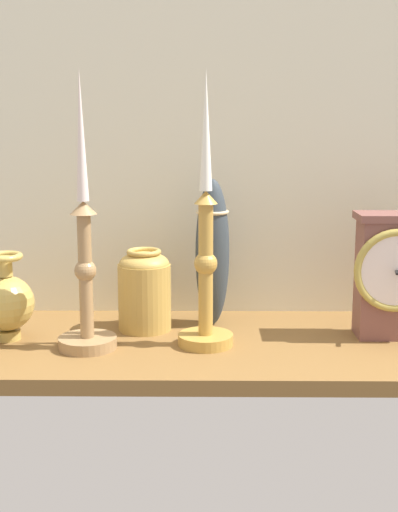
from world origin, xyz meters
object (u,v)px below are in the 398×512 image
(candlestick_tall_center, at_px, (206,265))
(tall_ceramic_vase, at_px, (212,252))
(mantel_clock, at_px, (391,274))
(brass_vase_bulbous, at_px, (6,302))
(candlestick_tall_left, at_px, (85,272))
(brass_vase_jar, at_px, (144,288))

(candlestick_tall_center, xyz_separation_m, tall_ceramic_vase, (0.01, 0.11, -0.00))
(mantel_clock, bearing_deg, tall_ceramic_vase, 166.47)
(brass_vase_bulbous, bearing_deg, candlestick_tall_center, -3.76)
(candlestick_tall_center, relative_size, tall_ceramic_vase, 1.69)
(candlestick_tall_left, relative_size, brass_vase_jar, 3.08)
(candlestick_tall_center, relative_size, brass_vase_bulbous, 2.99)
(candlestick_tall_center, height_order, brass_vase_jar, candlestick_tall_center)
(mantel_clock, xyz_separation_m, brass_vase_jar, (-0.41, 0.04, -0.03))
(mantel_clock, xyz_separation_m, tall_ceramic_vase, (-0.29, 0.07, 0.02))
(candlestick_tall_left, bearing_deg, tall_ceramic_vase, 33.73)
(candlestick_tall_left, height_order, brass_vase_bulbous, candlestick_tall_left)
(candlestick_tall_center, bearing_deg, tall_ceramic_vase, 84.31)
(mantel_clock, relative_size, brass_vase_bulbous, 1.43)
(brass_vase_bulbous, height_order, brass_vase_jar, brass_vase_bulbous)
(brass_vase_bulbous, bearing_deg, mantel_clock, 2.18)
(candlestick_tall_left, height_order, tall_ceramic_vase, candlestick_tall_left)
(brass_vase_bulbous, height_order, tall_ceramic_vase, tall_ceramic_vase)
(mantel_clock, height_order, tall_ceramic_vase, tall_ceramic_vase)
(mantel_clock, xyz_separation_m, candlestick_tall_left, (-0.49, -0.06, 0.02))
(brass_vase_jar, relative_size, tall_ceramic_vase, 0.55)
(mantel_clock, distance_m, tall_ceramic_vase, 0.30)
(mantel_clock, distance_m, brass_vase_bulbous, 0.63)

